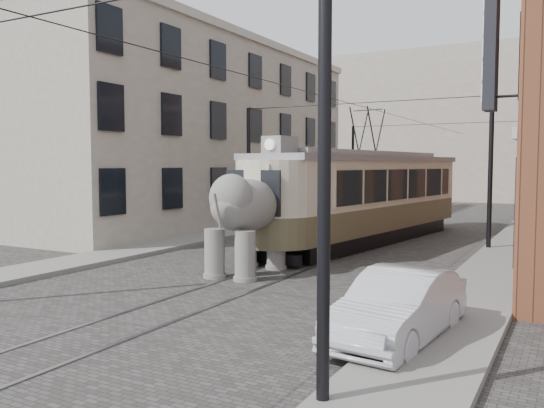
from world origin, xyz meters
The scene contains 10 objects.
ground centered at (0.00, 0.00, 0.00)m, with size 120.00×120.00×0.00m, color #454240.
tram_rails centered at (0.00, 0.00, 0.01)m, with size 1.54×80.00×0.02m, color slate, non-canonical shape.
sidewalk_right centered at (6.00, 0.00, 0.07)m, with size 2.00×60.00×0.15m, color slate.
sidewalk_left centered at (-6.50, 0.00, 0.07)m, with size 2.00×60.00×0.15m, color slate.
stucco_building centered at (-11.00, 10.00, 5.00)m, with size 7.00×24.00×10.00m, color gray.
distant_block centered at (0.00, 40.00, 7.00)m, with size 28.00×10.00×14.00m, color gray.
catenary centered at (-0.20, 5.00, 3.00)m, with size 11.00×30.20×6.00m, color black, non-canonical shape.
tram centered at (0.23, 6.13, 2.85)m, with size 2.97×14.37×5.70m, color beige, non-canonical shape.
elephant centered at (-0.71, -2.26, 1.61)m, with size 2.89×5.25×3.22m, color #65635E, non-canonical shape.
parked_car centered at (5.27, -6.61, 0.67)m, with size 1.43×4.05×1.34m, color #B3B3B8.
Camera 1 is at (8.14, -16.81, 3.32)m, focal length 36.96 mm.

